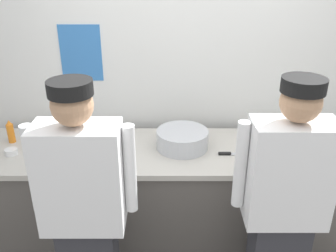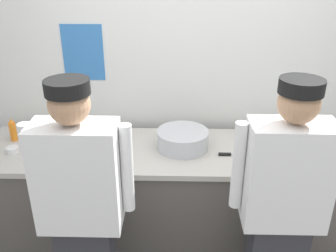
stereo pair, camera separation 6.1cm
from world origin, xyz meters
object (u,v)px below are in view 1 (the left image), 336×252
(chef_near_left, at_px, (85,211))
(chef_center, at_px, (284,206))
(plate_stack_front, at_px, (259,139))
(sheet_tray, at_px, (78,148))
(chefs_knife, at_px, (234,154))
(ramekin_orange_sauce, at_px, (11,151))
(squeeze_bottle_secondary, at_px, (11,132))
(plate_stack_rear, at_px, (303,139))
(mixing_bowl_steel, at_px, (182,139))

(chef_near_left, xyz_separation_m, chef_center, (1.14, 0.05, -0.00))
(chef_center, xyz_separation_m, plate_stack_front, (0.03, 0.78, 0.03))
(sheet_tray, distance_m, chefs_knife, 1.14)
(chef_near_left, relative_size, ramekin_orange_sauce, 18.37)
(squeeze_bottle_secondary, bearing_deg, plate_stack_rear, -0.66)
(chef_near_left, bearing_deg, ramekin_orange_sauce, 135.83)
(chef_near_left, xyz_separation_m, chefs_knife, (0.95, 0.63, 0.02))
(plate_stack_front, distance_m, chefs_knife, 0.30)
(plate_stack_rear, bearing_deg, plate_stack_front, 175.31)
(plate_stack_front, xyz_separation_m, ramekin_orange_sauce, (-1.82, -0.20, -0.00))
(chef_near_left, bearing_deg, chefs_knife, 33.62)
(plate_stack_front, bearing_deg, plate_stack_rear, -4.69)
(mixing_bowl_steel, height_order, ramekin_orange_sauce, mixing_bowl_steel)
(chef_center, distance_m, squeeze_bottle_secondary, 2.02)
(plate_stack_front, distance_m, mixing_bowl_steel, 0.60)
(plate_stack_rear, relative_size, ramekin_orange_sauce, 2.35)
(plate_stack_rear, distance_m, ramekin_orange_sauce, 2.16)
(chef_center, bearing_deg, plate_stack_rear, 64.80)
(sheet_tray, distance_m, squeeze_bottle_secondary, 0.55)
(sheet_tray, bearing_deg, plate_stack_front, 4.88)
(mixing_bowl_steel, height_order, sheet_tray, mixing_bowl_steel)
(plate_stack_rear, relative_size, sheet_tray, 0.39)
(sheet_tray, bearing_deg, chef_near_left, -74.95)
(sheet_tray, bearing_deg, chefs_knife, -4.21)
(squeeze_bottle_secondary, bearing_deg, plate_stack_front, 0.04)
(chef_near_left, height_order, squeeze_bottle_secondary, chef_near_left)
(chef_center, distance_m, ramekin_orange_sauce, 1.89)
(mixing_bowl_steel, bearing_deg, chef_near_left, -127.89)
(chefs_knife, bearing_deg, squeeze_bottle_secondary, 173.21)
(sheet_tray, xyz_separation_m, squeeze_bottle_secondary, (-0.53, 0.12, 0.07))
(mixing_bowl_steel, relative_size, squeeze_bottle_secondary, 2.11)
(plate_stack_rear, height_order, sheet_tray, plate_stack_rear)
(plate_stack_front, height_order, squeeze_bottle_secondary, squeeze_bottle_secondary)
(chef_near_left, xyz_separation_m, sheet_tray, (-0.19, 0.71, 0.02))
(chef_near_left, relative_size, plate_stack_rear, 7.80)
(chef_near_left, xyz_separation_m, plate_stack_rear, (1.50, 0.80, 0.05))
(plate_stack_rear, distance_m, squeeze_bottle_secondary, 2.22)
(chefs_knife, bearing_deg, plate_stack_rear, 17.51)
(plate_stack_rear, distance_m, chefs_knife, 0.58)
(squeeze_bottle_secondary, height_order, ramekin_orange_sauce, squeeze_bottle_secondary)
(squeeze_bottle_secondary, height_order, chefs_knife, squeeze_bottle_secondary)
(ramekin_orange_sauce, bearing_deg, chef_near_left, -44.17)
(squeeze_bottle_secondary, bearing_deg, sheet_tray, -12.24)
(mixing_bowl_steel, xyz_separation_m, sheet_tray, (-0.77, -0.03, -0.06))
(chef_center, xyz_separation_m, plate_stack_rear, (0.36, 0.76, 0.05))
(chef_center, distance_m, sheet_tray, 1.49)
(plate_stack_front, xyz_separation_m, mixing_bowl_steel, (-0.59, -0.09, 0.04))
(chef_center, height_order, squeeze_bottle_secondary, chef_center)
(chef_near_left, bearing_deg, mixing_bowl_steel, 52.11)
(plate_stack_front, relative_size, ramekin_orange_sauce, 2.66)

